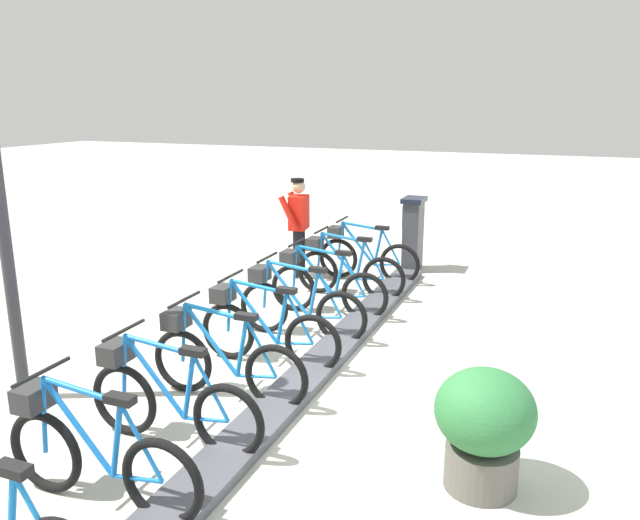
{
  "coord_description": "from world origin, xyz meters",
  "views": [
    {
      "loc": [
        -2.43,
        5.63,
        2.93
      ],
      "look_at": [
        0.5,
        -1.65,
        0.9
      ],
      "focal_mm": 35.22,
      "sensor_mm": 36.0,
      "label": 1
    }
  ],
  "objects_px": {
    "payment_kiosk": "(413,233)",
    "planter_bush": "(484,424)",
    "bike_docked_7": "(92,453)",
    "worker_near_rack": "(298,224)",
    "bike_docked_1": "(345,269)",
    "bike_docked_3": "(296,305)",
    "bike_docked_2": "(323,285)",
    "bike_docked_6": "(166,399)",
    "bike_docked_0": "(364,255)",
    "bike_docked_4": "(263,329)",
    "bike_docked_5": "(221,359)"
  },
  "relations": [
    {
      "from": "payment_kiosk",
      "to": "worker_near_rack",
      "type": "distance_m",
      "value": 2.04
    },
    {
      "from": "bike_docked_4",
      "to": "bike_docked_5",
      "type": "bearing_deg",
      "value": 90.0
    },
    {
      "from": "bike_docked_7",
      "to": "planter_bush",
      "type": "relative_size",
      "value": 1.77
    },
    {
      "from": "bike_docked_7",
      "to": "worker_near_rack",
      "type": "bearing_deg",
      "value": -79.97
    },
    {
      "from": "bike_docked_5",
      "to": "planter_bush",
      "type": "height_order",
      "value": "bike_docked_5"
    },
    {
      "from": "bike_docked_6",
      "to": "bike_docked_1",
      "type": "bearing_deg",
      "value": -90.0
    },
    {
      "from": "payment_kiosk",
      "to": "worker_near_rack",
      "type": "relative_size",
      "value": 0.77
    },
    {
      "from": "bike_docked_5",
      "to": "planter_bush",
      "type": "relative_size",
      "value": 1.77
    },
    {
      "from": "planter_bush",
      "to": "bike_docked_0",
      "type": "bearing_deg",
      "value": -62.89
    },
    {
      "from": "bike_docked_1",
      "to": "worker_near_rack",
      "type": "bearing_deg",
      "value": -33.8
    },
    {
      "from": "worker_near_rack",
      "to": "bike_docked_2",
      "type": "bearing_deg",
      "value": 123.69
    },
    {
      "from": "bike_docked_4",
      "to": "bike_docked_7",
      "type": "distance_m",
      "value": 2.74
    },
    {
      "from": "bike_docked_3",
      "to": "worker_near_rack",
      "type": "height_order",
      "value": "worker_near_rack"
    },
    {
      "from": "bike_docked_3",
      "to": "planter_bush",
      "type": "height_order",
      "value": "bike_docked_3"
    },
    {
      "from": "bike_docked_6",
      "to": "planter_bush",
      "type": "bearing_deg",
      "value": -171.87
    },
    {
      "from": "bike_docked_1",
      "to": "bike_docked_7",
      "type": "height_order",
      "value": "same"
    },
    {
      "from": "payment_kiosk",
      "to": "bike_docked_2",
      "type": "bearing_deg",
      "value": 78.4
    },
    {
      "from": "bike_docked_1",
      "to": "bike_docked_4",
      "type": "bearing_deg",
      "value": 90.0
    },
    {
      "from": "bike_docked_5",
      "to": "bike_docked_7",
      "type": "height_order",
      "value": "same"
    },
    {
      "from": "bike_docked_1",
      "to": "bike_docked_7",
      "type": "relative_size",
      "value": 1.0
    },
    {
      "from": "bike_docked_3",
      "to": "planter_bush",
      "type": "xyz_separation_m",
      "value": [
        -2.61,
        2.36,
        0.11
      ]
    },
    {
      "from": "payment_kiosk",
      "to": "bike_docked_6",
      "type": "distance_m",
      "value": 6.46
    },
    {
      "from": "bike_docked_2",
      "to": "bike_docked_7",
      "type": "height_order",
      "value": "same"
    },
    {
      "from": "bike_docked_0",
      "to": "worker_near_rack",
      "type": "bearing_deg",
      "value": 9.16
    },
    {
      "from": "bike_docked_3",
      "to": "worker_near_rack",
      "type": "relative_size",
      "value": 1.04
    },
    {
      "from": "bike_docked_1",
      "to": "bike_docked_4",
      "type": "xyz_separation_m",
      "value": [
        0.0,
        2.74,
        0.0
      ]
    },
    {
      "from": "bike_docked_4",
      "to": "planter_bush",
      "type": "bearing_deg",
      "value": 150.93
    },
    {
      "from": "bike_docked_5",
      "to": "planter_bush",
      "type": "distance_m",
      "value": 2.67
    },
    {
      "from": "bike_docked_2",
      "to": "planter_bush",
      "type": "distance_m",
      "value": 4.19
    },
    {
      "from": "bike_docked_4",
      "to": "worker_near_rack",
      "type": "height_order",
      "value": "worker_near_rack"
    },
    {
      "from": "payment_kiosk",
      "to": "bike_docked_2",
      "type": "height_order",
      "value": "payment_kiosk"
    },
    {
      "from": "bike_docked_4",
      "to": "worker_near_rack",
      "type": "bearing_deg",
      "value": -72.45
    },
    {
      "from": "bike_docked_2",
      "to": "bike_docked_3",
      "type": "bearing_deg",
      "value": 90.0
    },
    {
      "from": "bike_docked_3",
      "to": "bike_docked_4",
      "type": "relative_size",
      "value": 1.0
    },
    {
      "from": "bike_docked_0",
      "to": "bike_docked_5",
      "type": "xyz_separation_m",
      "value": [
        0.0,
        4.56,
        0.0
      ]
    },
    {
      "from": "bike_docked_4",
      "to": "bike_docked_1",
      "type": "bearing_deg",
      "value": -90.0
    },
    {
      "from": "bike_docked_3",
      "to": "bike_docked_5",
      "type": "distance_m",
      "value": 1.82
    },
    {
      "from": "payment_kiosk",
      "to": "planter_bush",
      "type": "bearing_deg",
      "value": 108.59
    },
    {
      "from": "bike_docked_4",
      "to": "worker_near_rack",
      "type": "xyz_separation_m",
      "value": [
        1.1,
        -3.47,
        0.48
      ]
    },
    {
      "from": "bike_docked_3",
      "to": "bike_docked_4",
      "type": "height_order",
      "value": "same"
    },
    {
      "from": "bike_docked_0",
      "to": "bike_docked_5",
      "type": "relative_size",
      "value": 1.0
    },
    {
      "from": "bike_docked_5",
      "to": "worker_near_rack",
      "type": "distance_m",
      "value": 4.54
    },
    {
      "from": "planter_bush",
      "to": "worker_near_rack",
      "type": "bearing_deg",
      "value": -53.0
    },
    {
      "from": "bike_docked_7",
      "to": "worker_near_rack",
      "type": "height_order",
      "value": "worker_near_rack"
    },
    {
      "from": "bike_docked_5",
      "to": "payment_kiosk",
      "type": "bearing_deg",
      "value": -95.91
    },
    {
      "from": "planter_bush",
      "to": "bike_docked_1",
      "type": "bearing_deg",
      "value": -58.06
    },
    {
      "from": "payment_kiosk",
      "to": "bike_docked_7",
      "type": "height_order",
      "value": "payment_kiosk"
    },
    {
      "from": "bike_docked_1",
      "to": "bike_docked_7",
      "type": "distance_m",
      "value": 5.47
    },
    {
      "from": "bike_docked_5",
      "to": "bike_docked_7",
      "type": "distance_m",
      "value": 1.82
    },
    {
      "from": "bike_docked_2",
      "to": "bike_docked_4",
      "type": "distance_m",
      "value": 1.82
    }
  ]
}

